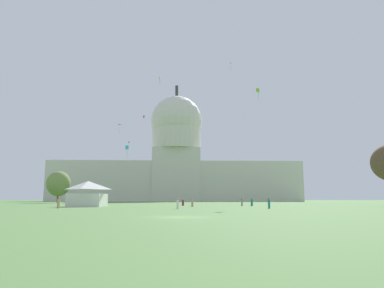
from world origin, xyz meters
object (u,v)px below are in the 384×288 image
at_px(person_white_mid_center, 178,204).
at_px(kite_red_high, 144,117).
at_px(person_grey_edge_west, 242,202).
at_px(kite_white_high, 160,78).
at_px(kite_orange_high, 231,64).
at_px(tree_west_mid, 58,184).
at_px(kite_cyan_mid, 127,148).
at_px(person_tan_near_tree_east, 192,203).
at_px(capitol_building, 176,162).
at_px(person_teal_near_tree_west, 252,203).
at_px(kite_lime_mid, 258,90).
at_px(person_tan_mid_right, 58,203).
at_px(kite_pink_mid, 119,126).
at_px(kite_violet_mid, 129,142).
at_px(event_tent, 88,194).
at_px(person_maroon_back_left, 183,203).
at_px(kite_yellow_mid, 117,139).
at_px(person_teal_deep_crowd, 269,203).

height_order(person_white_mid_center, kite_red_high, kite_red_high).
xyz_separation_m(person_grey_edge_west, kite_white_high, (-22.10, 81.80, 56.27)).
bearing_deg(kite_red_high, kite_orange_high, -30.64).
bearing_deg(tree_west_mid, kite_cyan_mid, -23.37).
relative_size(person_grey_edge_west, person_tan_near_tree_east, 1.12).
bearing_deg(capitol_building, person_teal_near_tree_west, -83.01).
bearing_deg(person_grey_edge_west, person_white_mid_center, 120.45).
bearing_deg(kite_white_high, tree_west_mid, -35.77).
distance_m(capitol_building, kite_orange_high, 81.18).
distance_m(person_teal_near_tree_west, kite_lime_mid, 24.13).
bearing_deg(person_tan_near_tree_east, person_tan_mid_right, 90.88).
bearing_deg(person_grey_edge_west, capitol_building, -22.02).
distance_m(tree_west_mid, kite_pink_mid, 29.88).
distance_m(person_tan_near_tree_east, kite_cyan_mid, 52.87).
xyz_separation_m(person_teal_near_tree_west, kite_violet_mid, (-41.39, 110.40, 30.39)).
xyz_separation_m(kite_white_high, kite_orange_high, (30.31, -20.24, -0.82)).
height_order(person_tan_near_tree_east, kite_white_high, kite_white_high).
distance_m(event_tent, person_maroon_back_left, 20.48).
bearing_deg(kite_cyan_mid, kite_lime_mid, 102.09).
relative_size(kite_pink_mid, kite_red_high, 1.80).
distance_m(capitol_building, person_tan_near_tree_east, 141.28).
height_order(tree_west_mid, kite_orange_high, kite_orange_high).
distance_m(person_maroon_back_left, kite_red_high, 117.26).
distance_m(person_maroon_back_left, person_white_mid_center, 25.19).
bearing_deg(kite_violet_mid, kite_yellow_mid, 79.33).
height_order(person_teal_near_tree_west, kite_pink_mid, kite_pink_mid).
bearing_deg(kite_red_high, event_tent, -70.57).
height_order(person_grey_edge_west, kite_cyan_mid, kite_cyan_mid).
distance_m(person_maroon_back_left, kite_white_high, 97.92).
xyz_separation_m(event_tent, kite_white_high, (9.55, 86.94, 54.56)).
bearing_deg(kite_cyan_mid, capitol_building, -126.16).
relative_size(person_tan_mid_right, person_tan_near_tree_east, 1.16).
xyz_separation_m(person_teal_deep_crowd, kite_orange_high, (7.74, 82.34, 55.42)).
height_order(person_tan_mid_right, kite_violet_mid, kite_violet_mid).
distance_m(person_white_mid_center, person_tan_near_tree_east, 15.71).
height_order(person_white_mid_center, person_teal_near_tree_west, person_teal_near_tree_west).
relative_size(kite_violet_mid, kite_orange_high, 0.28).
bearing_deg(person_teal_deep_crowd, kite_white_high, 170.21).
relative_size(person_teal_near_tree_west, kite_violet_mid, 1.87).
relative_size(tree_west_mid, kite_lime_mid, 4.35).
bearing_deg(person_white_mid_center, kite_lime_mid, 174.50).
height_order(tree_west_mid, person_grey_edge_west, tree_west_mid).
bearing_deg(event_tent, kite_violet_mid, 97.90).
bearing_deg(kite_red_high, person_white_mid_center, -62.93).
xyz_separation_m(person_white_mid_center, person_teal_near_tree_west, (15.93, 22.18, -0.03)).
bearing_deg(event_tent, person_teal_near_tree_west, 11.59).
xyz_separation_m(person_maroon_back_left, kite_violet_mid, (-26.74, 107.42, 30.45)).
bearing_deg(kite_lime_mid, kite_yellow_mid, -135.15).
bearing_deg(kite_white_high, kite_cyan_mid, -0.96).
xyz_separation_m(kite_violet_mid, kite_pink_mid, (3.48, -53.99, -2.49)).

